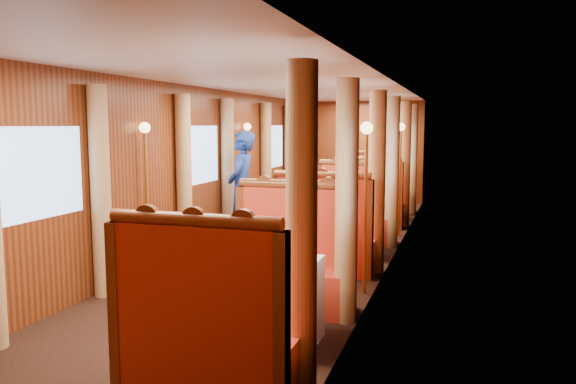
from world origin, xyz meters
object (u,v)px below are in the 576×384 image
at_px(banquette_mid_fwd, 324,241).
at_px(table_far, 376,200).
at_px(banquette_near_fwd, 206,338).
at_px(steward, 242,189).
at_px(teapot_left, 236,254).
at_px(fruit_plate, 280,264).
at_px(banquette_far_aft, 383,192).
at_px(banquette_far_fwd, 368,204).
at_px(teapot_right, 249,255).
at_px(banquette_near_aft, 291,268).
at_px(teapot_back, 252,251).
at_px(table_mid, 341,230).
at_px(banquette_mid_aft, 354,216).
at_px(passenger, 351,199).
at_px(rose_vase_mid, 340,193).
at_px(rose_vase_far, 378,173).
at_px(table_near, 257,302).
at_px(tea_tray, 244,259).

xyz_separation_m(banquette_mid_fwd, table_far, (0.00, 4.51, -0.05)).
height_order(banquette_near_fwd, steward, steward).
relative_size(teapot_left, fruit_plate, 0.73).
bearing_deg(banquette_far_aft, teapot_left, -91.12).
bearing_deg(banquette_far_fwd, banquette_mid_fwd, -90.00).
bearing_deg(teapot_right, banquette_near_aft, 106.01).
bearing_deg(teapot_back, table_far, 86.73).
height_order(table_far, banquette_far_aft, banquette_far_aft).
relative_size(banquette_near_fwd, table_mid, 1.28).
bearing_deg(teapot_back, banquette_near_fwd, -88.95).
bearing_deg(banquette_mid_aft, passenger, -90.00).
height_order(banquette_far_fwd, fruit_plate, banquette_far_fwd).
relative_size(banquette_near_fwd, steward, 0.74).
xyz_separation_m(banquette_far_aft, fruit_plate, (0.26, -8.15, 0.35)).
distance_m(teapot_left, teapot_right, 0.13).
height_order(banquette_mid_aft, rose_vase_mid, banquette_mid_aft).
height_order(banquette_near_aft, banquette_mid_fwd, same).
height_order(banquette_mid_fwd, banquette_mid_aft, same).
height_order(fruit_plate, rose_vase_far, rose_vase_far).
height_order(banquette_far_aft, rose_vase_far, banquette_far_aft).
bearing_deg(rose_vase_far, banquette_near_aft, -90.19).
bearing_deg(banquette_mid_fwd, banquette_far_aft, 90.00).
bearing_deg(rose_vase_mid, table_far, 89.61).
distance_m(table_far, fruit_plate, 7.15).
relative_size(table_far, rose_vase_far, 2.92).
bearing_deg(passenger, fruit_plate, -86.58).
height_order(banquette_near_aft, teapot_back, banquette_near_aft).
height_order(fruit_plate, rose_vase_mid, rose_vase_mid).
bearing_deg(teapot_left, banquette_near_aft, 77.62).
bearing_deg(fruit_plate, teapot_back, 148.59).
distance_m(banquette_near_aft, table_mid, 2.49).
bearing_deg(rose_vase_mid, banquette_near_aft, -89.45).
relative_size(table_near, table_mid, 1.00).
relative_size(banquette_far_fwd, steward, 0.74).
bearing_deg(banquette_mid_fwd, banquette_near_aft, -90.00).
height_order(table_far, fruit_plate, fruit_plate).
distance_m(table_far, rose_vase_mid, 3.52).
relative_size(teapot_left, rose_vase_far, 0.41).
xyz_separation_m(table_near, rose_vase_mid, (-0.02, 3.52, 0.55)).
bearing_deg(banquette_near_fwd, passenger, 90.00).
xyz_separation_m(banquette_near_aft, steward, (-1.65, 2.71, 0.49)).
bearing_deg(fruit_plate, steward, 116.35).
height_order(rose_vase_mid, passenger, passenger).
bearing_deg(teapot_right, banquette_far_fwd, 107.41).
bearing_deg(banquette_near_fwd, banquette_far_fwd, 90.00).
relative_size(steward, passenger, 2.40).
bearing_deg(banquette_far_aft, banquette_mid_aft, -90.00).
bearing_deg(banquette_far_aft, teapot_back, -90.51).
distance_m(banquette_far_fwd, fruit_plate, 6.14).
relative_size(tea_tray, passenger, 0.45).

